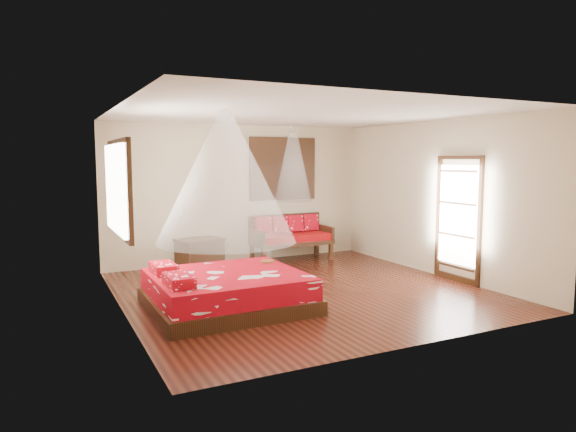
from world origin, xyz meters
name	(u,v)px	position (x,y,z in m)	size (l,w,h in m)	color
room	(302,204)	(0.00, 0.00, 1.40)	(5.54, 5.54, 2.84)	black
bed	(226,291)	(-1.41, -0.40, 0.25)	(2.16, 1.95, 0.64)	black
daybed	(290,235)	(0.98, 2.38, 0.52)	(1.66, 0.74, 0.94)	black
storage_chest	(200,253)	(-0.95, 2.45, 0.29)	(0.97, 0.81, 0.57)	black
shutter_panel	(283,169)	(0.98, 2.72, 1.90)	(1.52, 0.06, 1.32)	black
window_left	(120,188)	(-2.71, 0.20, 1.70)	(0.10, 1.74, 1.34)	black
glazed_door	(458,220)	(2.72, -0.60, 1.07)	(0.08, 1.02, 2.16)	black
wine_tray	(267,259)	(-0.56, 0.08, 0.55)	(0.22, 0.22, 0.18)	brown
mosquito_net_main	(226,177)	(-1.39, -0.40, 1.85)	(1.94, 1.94, 1.80)	white
mosquito_net_daybed	(293,164)	(0.98, 2.25, 2.00)	(0.77, 0.77, 1.50)	white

